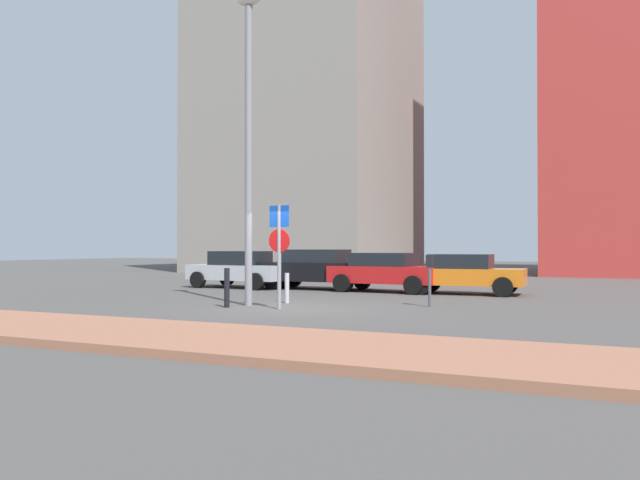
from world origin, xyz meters
The scene contains 12 objects.
ground_plane centered at (0.00, 0.00, 0.00)m, with size 120.00×120.00×0.00m, color #4C4947.
sidewalk_brick centered at (0.00, -6.06, 0.07)m, with size 40.00×3.03×0.14m, color #9E664C.
parked_car_silver centered at (-5.69, 6.60, 0.74)m, with size 4.18×2.29×1.43m.
parked_car_black centered at (-2.60, 7.10, 0.79)m, with size 4.32×2.04×1.50m.
parked_car_red centered at (0.23, 6.80, 0.74)m, with size 4.03×2.10×1.38m.
parked_car_orange centered at (2.99, 6.88, 0.72)m, with size 3.98×2.05×1.35m.
parking_sign_post centered at (-0.10, -0.38, 1.68)m, with size 0.60×0.10×2.68m.
parking_meter centered at (3.21, 1.87, 0.90)m, with size 0.18×0.14×1.38m.
street_lamp centered at (-1.34, 0.14, 4.89)m, with size 0.70×0.36×8.48m.
traffic_bollard_near centered at (-1.56, -0.58, 0.52)m, with size 0.14×0.14×1.03m, color black.
traffic_bollard_mid centered at (-0.77, 1.27, 0.43)m, with size 0.13×0.13×0.85m, color #B7B7BC.
building_under_construction centered at (-11.32, 24.17, 10.94)m, with size 12.15×12.96×21.89m, color gray.
Camera 1 is at (7.87, -14.80, 1.58)m, focal length 36.11 mm.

